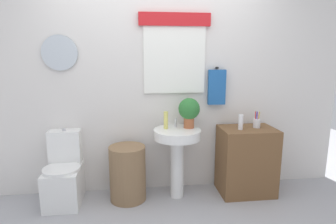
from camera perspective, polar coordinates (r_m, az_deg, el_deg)
back_wall at (r=3.26m, az=-2.12°, el=6.59°), size 4.40×0.18×2.60m
toilet at (r=3.33m, az=-20.19°, el=-11.98°), size 0.38×0.51×0.79m
laundry_hamper at (r=3.21m, az=-8.15°, el=-12.13°), size 0.40×0.40×0.61m
pedestal_sink at (r=3.14m, az=1.87°, el=-6.96°), size 0.52×0.52×0.78m
faucet at (r=3.19m, az=1.56°, el=-2.13°), size 0.03×0.03×0.10m
wooden_cabinet at (r=3.42m, az=15.52°, el=-9.46°), size 0.61×0.44×0.77m
soap_bottle at (r=3.09m, az=-0.44°, el=-1.66°), size 0.05×0.05×0.19m
potted_plant at (r=3.12m, az=4.29°, el=0.36°), size 0.24×0.24×0.33m
lotion_bottle at (r=3.21m, az=14.46°, el=-2.00°), size 0.05×0.05×0.17m
toothbrush_cup at (r=3.35m, az=17.48°, el=-2.10°), size 0.08×0.08×0.19m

